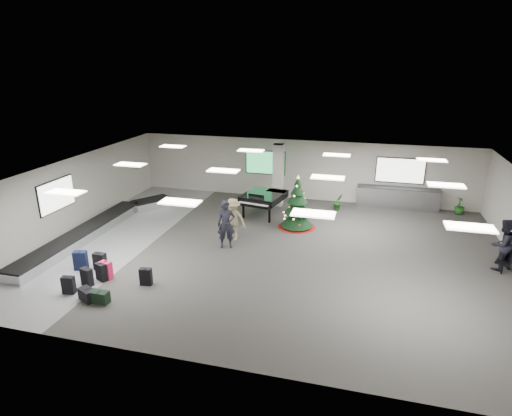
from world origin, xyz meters
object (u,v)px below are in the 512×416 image
(pink_suitcase, at_px, (106,270))
(traveler_bench, at_px, (502,245))
(potted_plant_left, at_px, (338,202))
(traveler_a, at_px, (226,224))
(baggage_carousel, at_px, (98,228))
(traveler_b, at_px, (233,219))
(potted_plant_right, at_px, (460,206))
(bench, at_px, (510,255))
(service_counter, at_px, (398,198))
(christmas_tree, at_px, (297,210))
(grand_piano, at_px, (263,198))

(pink_suitcase, height_order, traveler_bench, traveler_bench)
(traveler_bench, relative_size, potted_plant_left, 2.24)
(traveler_a, bearing_deg, baggage_carousel, 159.83)
(traveler_b, distance_m, potted_plant_right, 11.40)
(bench, height_order, traveler_b, traveler_b)
(service_counter, relative_size, christmas_tree, 1.66)
(grand_piano, xyz_separation_m, traveler_a, (-0.51, -3.99, 0.07))
(bench, relative_size, potted_plant_left, 1.86)
(traveler_b, bearing_deg, traveler_a, -85.06)
(baggage_carousel, bearing_deg, bench, 2.64)
(potted_plant_left, xyz_separation_m, potted_plant_right, (5.82, 0.92, 0.01))
(traveler_a, bearing_deg, grand_piano, 63.33)
(service_counter, height_order, traveler_bench, traveler_bench)
(potted_plant_left, relative_size, potted_plant_right, 0.98)
(christmas_tree, distance_m, traveler_bench, 8.06)
(bench, relative_size, traveler_b, 0.88)
(baggage_carousel, height_order, potted_plant_left, potted_plant_left)
(baggage_carousel, height_order, service_counter, service_counter)
(baggage_carousel, distance_m, traveler_bench, 16.11)
(bench, height_order, potted_plant_left, bench)
(traveler_a, height_order, potted_plant_right, traveler_a)
(traveler_b, bearing_deg, bench, 6.48)
(potted_plant_left, bearing_deg, grand_piano, -153.22)
(bench, bearing_deg, grand_piano, -173.63)
(baggage_carousel, relative_size, traveler_b, 5.38)
(grand_piano, xyz_separation_m, traveler_b, (-0.49, -3.17, -0.01))
(service_counter, distance_m, traveler_b, 9.12)
(christmas_tree, distance_m, traveler_a, 3.75)
(pink_suitcase, xyz_separation_m, potted_plant_left, (7.16, 9.30, 0.11))
(traveler_b, bearing_deg, grand_piano, 87.64)
(bench, xyz_separation_m, potted_plant_left, (-6.51, 4.91, -0.11))
(traveler_b, relative_size, traveler_bench, 0.94)
(bench, distance_m, potted_plant_right, 5.87)
(grand_piano, relative_size, traveler_b, 1.39)
(traveler_a, bearing_deg, potted_plant_right, 14.81)
(bench, xyz_separation_m, traveler_a, (-10.49, -0.84, 0.44))
(grand_piano, distance_m, potted_plant_left, 3.92)
(pink_suitcase, bearing_deg, traveler_a, 57.41)
(pink_suitcase, bearing_deg, traveler_bench, 26.94)
(grand_piano, xyz_separation_m, potted_plant_left, (3.47, 1.75, -0.49))
(potted_plant_left, bearing_deg, bench, -37.02)
(bench, height_order, traveler_bench, traveler_bench)
(grand_piano, distance_m, bench, 10.47)
(service_counter, xyz_separation_m, bench, (3.60, -5.98, -0.01))
(pink_suitcase, bearing_deg, baggage_carousel, 136.59)
(service_counter, bearing_deg, traveler_bench, -62.12)
(bench, height_order, potted_plant_right, bench)
(traveler_bench, distance_m, potted_plant_right, 6.00)
(traveler_b, bearing_deg, christmas_tree, 47.90)
(pink_suitcase, xyz_separation_m, bench, (13.67, 4.39, 0.22))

